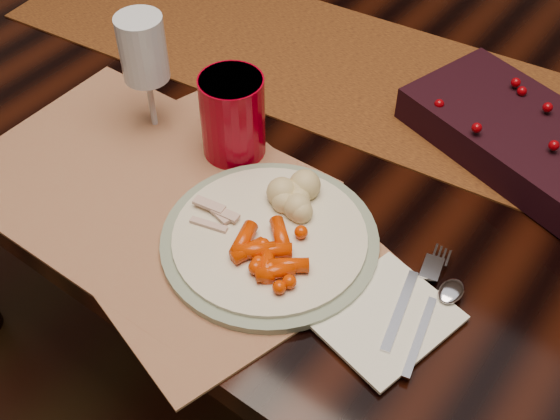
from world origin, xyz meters
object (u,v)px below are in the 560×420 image
Objects in this scene: baby_carrots at (269,251)px; napkin at (385,318)px; turkey_shreds at (214,216)px; wine_glass at (147,75)px; dining_table at (385,279)px; red_cup at (233,116)px; centerpiece at (529,136)px; mashed_potatoes at (296,189)px; placemat_main at (193,217)px; dinner_plate at (270,239)px.

napkin is (0.15, 0.01, -0.02)m from baby_carrots.
turkey_shreds is 0.41× the size of wine_glass.
baby_carrots is (-0.01, -0.34, 0.40)m from dining_table.
centerpiece is at bearing 35.39° from red_cup.
turkey_shreds is (-0.06, -0.09, -0.01)m from mashed_potatoes.
placemat_main is 0.28m from napkin.
wine_glass is at bearing 159.43° from baby_carrots.
mashed_potatoes is at bearing -125.08° from centerpiece.
centerpiece is at bearing 54.96° from turkey_shreds.
wine_glass is at bearing -150.60° from centerpiece.
mashed_potatoes is at bearing 106.60° from baby_carrots.
dinner_plate is 3.71× the size of turkey_shreds.
wine_glass is at bearing 163.76° from placemat_main.
baby_carrots is at bearing -39.60° from red_cup.
mashed_potatoes is (-0.01, 0.07, 0.03)m from dinner_plate.
turkey_shreds is (-0.10, -0.33, 0.40)m from dining_table.
red_cup reaches higher than mashed_potatoes.
dinner_plate is at bearing 125.71° from baby_carrots.
mashed_potatoes is (0.10, 0.09, 0.04)m from placemat_main.
placemat_main is at bearing -179.15° from turkey_shreds.
dinner_plate is 0.07m from mashed_potatoes.
wine_glass is (-0.27, 0.02, 0.05)m from mashed_potatoes.
napkin is at bearing -4.22° from dinner_plate.
baby_carrots is (0.02, -0.03, 0.02)m from dinner_plate.
dinner_plate is 2.77× the size of baby_carrots.
dining_table is at bearing -168.71° from centerpiece.
wine_glass is at bearing 152.71° from turkey_shreds.
wine_glass is (-0.28, 0.08, 0.08)m from dinner_plate.
centerpiece reaches higher than dining_table.
placemat_main is (-0.29, -0.37, -0.03)m from centerpiece.
napkin is at bearing 5.26° from baby_carrots.
mashed_potatoes is 0.14m from red_cup.
napkin is (0.18, -0.08, -0.03)m from mashed_potatoes.
turkey_shreds is at bearing -60.48° from red_cup.
red_cup reaches higher than dinner_plate.
red_cup is (-0.07, 0.13, 0.04)m from turkey_shreds.
red_cup is at bearing 162.91° from mashed_potatoes.
dinner_plate is 0.19m from red_cup.
red_cup reaches higher than baby_carrots.
turkey_shreds is at bearing -162.81° from dinner_plate.
dining_table is at bearing 81.58° from mashed_potatoes.
wine_glass is (-0.30, -0.23, 0.46)m from dining_table.
placemat_main is at bearing -74.03° from red_cup.
centerpiece is 0.41m from baby_carrots.
dinner_plate is (0.11, 0.02, 0.01)m from placemat_main.
mashed_potatoes is (-0.04, -0.25, 0.42)m from dining_table.
centerpiece is 1.25× the size of dinner_plate.
placemat_main is at bearing 177.96° from baby_carrots.
mashed_potatoes reaches higher than dining_table.
placemat_main is 0.22m from wine_glass.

